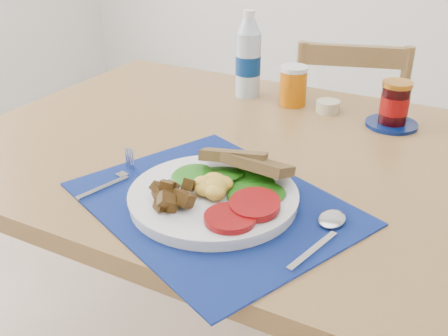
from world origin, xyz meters
name	(u,v)px	position (x,y,z in m)	size (l,w,h in m)	color
table	(275,187)	(0.00, 0.20, 0.67)	(1.40, 0.90, 0.75)	brown
chair_far	(345,127)	(-0.05, 0.94, 0.53)	(0.47, 0.45, 1.02)	brown
placemat	(213,203)	(-0.02, -0.05, 0.75)	(0.47, 0.37, 0.00)	black
breakfast_plate	(209,192)	(-0.02, -0.05, 0.77)	(0.30, 0.30, 0.07)	silver
fork	(116,179)	(-0.22, -0.06, 0.76)	(0.04, 0.16, 0.00)	#B2B5BA
spoon	(326,229)	(0.19, -0.04, 0.76)	(0.04, 0.19, 0.01)	#B2B5BA
water_bottle	(248,59)	(-0.21, 0.50, 0.85)	(0.07, 0.07, 0.23)	#ADBFCC
juice_glass	(293,87)	(-0.08, 0.49, 0.80)	(0.07, 0.07, 0.10)	#B75804
ramekin	(328,106)	(0.02, 0.48, 0.76)	(0.06, 0.06, 0.03)	#C0B58D
jam_on_saucer	(394,107)	(0.18, 0.47, 0.80)	(0.12, 0.12, 0.11)	#041349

